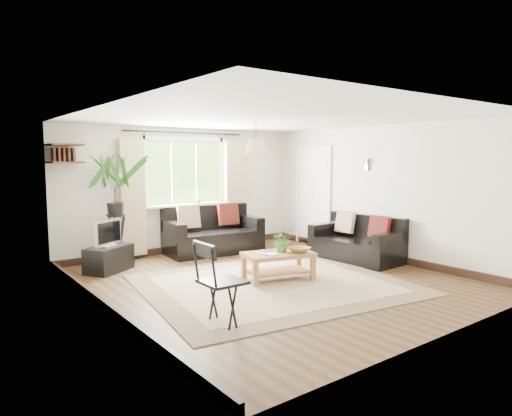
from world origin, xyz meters
TOP-DOWN VIEW (x-y plane):
  - floor at (0.00, 0.00)m, footprint 5.50×5.50m
  - ceiling at (0.00, 0.00)m, footprint 5.50×5.50m
  - wall_back at (0.00, 2.75)m, footprint 5.00×0.02m
  - wall_front at (0.00, -2.75)m, footprint 5.00×0.02m
  - wall_left at (-2.50, 0.00)m, footprint 0.02×5.50m
  - wall_right at (2.50, 0.00)m, footprint 0.02×5.50m
  - rug at (-0.16, -0.23)m, footprint 4.02×3.59m
  - window at (0.00, 2.71)m, footprint 2.50×0.16m
  - door at (2.47, 1.70)m, footprint 0.06×0.96m
  - corner_shelf at (-2.25, 2.50)m, footprint 0.50×0.50m
  - pendant_lamp at (0.00, 0.40)m, footprint 0.36×0.36m
  - wall_sconce at (2.43, 0.30)m, footprint 0.12×0.12m
  - sofa_back at (0.34, 2.24)m, footprint 1.89×1.08m
  - sofa_right at (2.04, 0.15)m, footprint 1.65×0.88m
  - coffee_table at (0.06, -0.07)m, footprint 1.13×0.79m
  - table_plant at (0.17, -0.05)m, footprint 0.41×0.40m
  - bowl at (0.33, -0.23)m, footprint 0.34×0.34m
  - book_a at (-0.21, -0.10)m, footprint 0.19×0.25m
  - book_b at (-0.11, 0.09)m, footprint 0.24×0.27m
  - tv_stand at (-1.78, 1.98)m, footprint 0.87×0.77m
  - tv at (-1.78, 1.98)m, footprint 0.60×0.48m
  - palm_stand at (-1.52, 2.32)m, footprint 0.89×0.89m
  - folding_chair at (-1.60, -1.13)m, footprint 0.49×0.49m
  - sill_plant at (0.25, 2.63)m, footprint 0.14×0.10m

SIDE VIEW (x-z plane):
  - floor at x=0.00m, z-range 0.00..0.00m
  - rug at x=-0.16m, z-range 0.00..0.02m
  - tv_stand at x=-1.78m, z-range 0.00..0.41m
  - coffee_table at x=0.06m, z-range 0.00..0.42m
  - sofa_right at x=2.04m, z-range 0.00..0.76m
  - sofa_back at x=0.34m, z-range 0.00..0.85m
  - book_a at x=-0.21m, z-range 0.42..0.44m
  - book_b at x=-0.11m, z-range 0.42..0.44m
  - bowl at x=0.33m, z-range 0.42..0.50m
  - folding_chair at x=-1.60m, z-range 0.00..0.93m
  - table_plant at x=0.17m, z-range 0.42..0.77m
  - tv at x=-1.78m, z-range 0.41..0.86m
  - palm_stand at x=-1.52m, z-range 0.00..1.89m
  - door at x=2.47m, z-range -0.03..2.03m
  - sill_plant at x=0.25m, z-range 0.93..1.20m
  - wall_back at x=0.00m, z-range 0.00..2.40m
  - wall_front at x=0.00m, z-range 0.00..2.40m
  - wall_left at x=-2.50m, z-range 0.00..2.40m
  - wall_right at x=2.50m, z-range 0.00..2.40m
  - window at x=0.00m, z-range 0.47..2.63m
  - wall_sconce at x=2.43m, z-range 1.60..1.88m
  - corner_shelf at x=-2.25m, z-range 1.72..2.06m
  - pendant_lamp at x=0.00m, z-range 1.78..2.32m
  - ceiling at x=0.00m, z-range 2.40..2.40m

